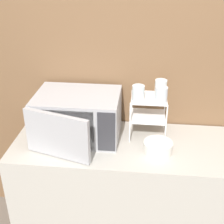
{
  "coord_description": "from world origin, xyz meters",
  "views": [
    {
      "loc": [
        -0.05,
        -1.5,
        2.07
      ],
      "look_at": [
        -0.25,
        0.34,
        1.12
      ],
      "focal_mm": 50.0,
      "sensor_mm": 36.0,
      "label": 1
    }
  ],
  "objects_px": {
    "microwave": "(77,116)",
    "glass_front_right": "(161,94)",
    "glass_back_right": "(161,87)",
    "glass_front_left": "(138,93)",
    "dish_rack": "(148,108)",
    "bowl": "(158,148)"
  },
  "relations": [
    {
      "from": "glass_back_right",
      "to": "bowl",
      "type": "xyz_separation_m",
      "value": [
        -0.0,
        -0.28,
        -0.31
      ]
    },
    {
      "from": "glass_front_left",
      "to": "glass_front_right",
      "type": "distance_m",
      "value": 0.15
    },
    {
      "from": "dish_rack",
      "to": "glass_back_right",
      "type": "height_order",
      "value": "glass_back_right"
    },
    {
      "from": "glass_front_right",
      "to": "dish_rack",
      "type": "bearing_deg",
      "value": 139.64
    },
    {
      "from": "glass_front_right",
      "to": "bowl",
      "type": "height_order",
      "value": "glass_front_right"
    },
    {
      "from": "dish_rack",
      "to": "bowl",
      "type": "xyz_separation_m",
      "value": [
        0.07,
        -0.22,
        -0.18
      ]
    },
    {
      "from": "dish_rack",
      "to": "glass_back_right",
      "type": "relative_size",
      "value": 2.88
    },
    {
      "from": "glass_front_right",
      "to": "microwave",
      "type": "bearing_deg",
      "value": -179.14
    },
    {
      "from": "glass_front_left",
      "to": "bowl",
      "type": "distance_m",
      "value": 0.38
    },
    {
      "from": "microwave",
      "to": "glass_front_right",
      "type": "xyz_separation_m",
      "value": [
        0.57,
        0.01,
        0.19
      ]
    },
    {
      "from": "glass_back_right",
      "to": "glass_front_right",
      "type": "distance_m",
      "value": 0.13
    },
    {
      "from": "glass_back_right",
      "to": "dish_rack",
      "type": "bearing_deg",
      "value": -141.95
    },
    {
      "from": "glass_back_right",
      "to": "bowl",
      "type": "distance_m",
      "value": 0.42
    },
    {
      "from": "dish_rack",
      "to": "glass_back_right",
      "type": "bearing_deg",
      "value": 38.05
    },
    {
      "from": "bowl",
      "to": "glass_front_right",
      "type": "bearing_deg",
      "value": 88.47
    },
    {
      "from": "dish_rack",
      "to": "bowl",
      "type": "bearing_deg",
      "value": -71.99
    },
    {
      "from": "microwave",
      "to": "glass_back_right",
      "type": "xyz_separation_m",
      "value": [
        0.57,
        0.13,
        0.19
      ]
    },
    {
      "from": "microwave",
      "to": "glass_front_left",
      "type": "height_order",
      "value": "glass_front_left"
    },
    {
      "from": "microwave",
      "to": "glass_front_right",
      "type": "relative_size",
      "value": 5.65
    },
    {
      "from": "dish_rack",
      "to": "glass_front_right",
      "type": "height_order",
      "value": "glass_front_right"
    },
    {
      "from": "glass_front_left",
      "to": "glass_back_right",
      "type": "xyz_separation_m",
      "value": [
        0.15,
        0.12,
        0.0
      ]
    },
    {
      "from": "microwave",
      "to": "glass_back_right",
      "type": "bearing_deg",
      "value": 13.26
    }
  ]
}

